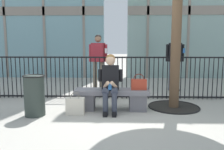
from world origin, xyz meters
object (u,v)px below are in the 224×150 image
object	(u,v)px
stone_bench	(112,97)
bystander_at_railing	(98,58)
bystander_further_back	(175,58)
handbag_on_bench	(139,84)
seated_person_with_phone	(110,81)
shopping_bag	(75,106)
trash_can	(34,95)

from	to	relation	value
stone_bench	bystander_at_railing	xyz separation A→B (m)	(-0.48, 2.01, 0.73)
bystander_at_railing	bystander_further_back	size ratio (longest dim) A/B	1.00
handbag_on_bench	bystander_at_railing	xyz separation A→B (m)	(-1.06, 2.02, 0.43)
seated_person_with_phone	bystander_further_back	xyz separation A→B (m)	(1.88, 2.30, 0.35)
shopping_bag	bystander_at_railing	bearing A→B (deg)	83.95
handbag_on_bench	bystander_at_railing	size ratio (longest dim) A/B	0.20
stone_bench	bystander_at_railing	distance (m)	2.19
stone_bench	shopping_bag	size ratio (longest dim) A/B	3.52
bystander_further_back	trash_can	xyz separation A→B (m)	(-3.38, -2.63, -0.58)
seated_person_with_phone	bystander_at_railing	bearing A→B (deg)	101.91
seated_person_with_phone	bystander_further_back	bearing A→B (deg)	50.73
shopping_bag	bystander_further_back	size ratio (longest dim) A/B	0.27
seated_person_with_phone	shopping_bag	world-z (taller)	seated_person_with_phone
stone_bench	bystander_at_railing	size ratio (longest dim) A/B	0.94
handbag_on_bench	seated_person_with_phone	bearing A→B (deg)	-168.95
bystander_further_back	trash_can	size ratio (longest dim) A/B	2.10
seated_person_with_phone	trash_can	size ratio (longest dim) A/B	1.49
shopping_bag	bystander_further_back	distance (m)	3.71
stone_bench	handbag_on_bench	bearing A→B (deg)	-0.99
shopping_bag	bystander_further_back	xyz separation A→B (m)	(2.58, 2.54, 0.82)
shopping_bag	bystander_at_railing	xyz separation A→B (m)	(0.25, 2.37, 0.82)
trash_can	bystander_at_railing	bearing A→B (deg)	67.02
stone_bench	bystander_further_back	distance (m)	2.95
seated_person_with_phone	handbag_on_bench	distance (m)	0.62
bystander_at_railing	trash_can	world-z (taller)	bystander_at_railing
handbag_on_bench	shopping_bag	world-z (taller)	handbag_on_bench
bystander_at_railing	bystander_further_back	world-z (taller)	same
stone_bench	trash_can	size ratio (longest dim) A/B	1.96
bystander_further_back	bystander_at_railing	bearing A→B (deg)	-175.96
seated_person_with_phone	shopping_bag	distance (m)	0.88
bystander_at_railing	handbag_on_bench	bearing A→B (deg)	-62.32
seated_person_with_phone	trash_can	world-z (taller)	seated_person_with_phone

